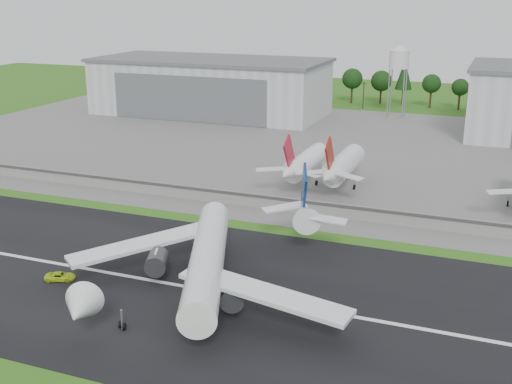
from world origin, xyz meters
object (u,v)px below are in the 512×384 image
at_px(main_airliner, 206,266).
at_px(parked_jet_red_b, 341,167).
at_px(ground_vehicle, 60,276).
at_px(parked_jet_red_a, 303,164).

relative_size(main_airliner, parked_jet_red_b, 1.83).
height_order(ground_vehicle, parked_jet_red_b, parked_jet_red_b).
distance_m(main_airliner, parked_jet_red_a, 67.06).
bearing_deg(parked_jet_red_a, parked_jet_red_b, 0.20).
height_order(main_airliner, ground_vehicle, main_airliner).
relative_size(main_airliner, parked_jet_red_a, 1.83).
bearing_deg(parked_jet_red_a, main_airliner, -86.90).
bearing_deg(parked_jet_red_a, ground_vehicle, -107.47).
xyz_separation_m(parked_jet_red_a, parked_jet_red_b, (10.30, 0.04, 0.24)).
height_order(parked_jet_red_a, parked_jet_red_b, parked_jet_red_b).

